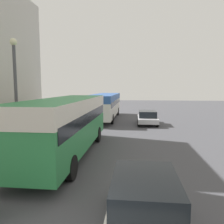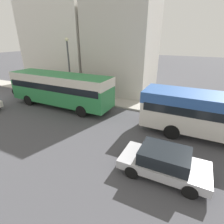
{
  "view_description": "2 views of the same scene",
  "coord_description": "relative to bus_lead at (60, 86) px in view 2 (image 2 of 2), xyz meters",
  "views": [
    {
      "loc": [
        1.67,
        -2.71,
        3.66
      ],
      "look_at": [
        -0.3,
        15.91,
        1.55
      ],
      "focal_mm": 35.0,
      "sensor_mm": 36.0,
      "label": 1
    },
    {
      "loc": [
        9.89,
        19.71,
        6.07
      ],
      "look_at": [
        -1.12,
        14.26,
        0.82
      ],
      "focal_mm": 28.0,
      "sensor_mm": 36.0,
      "label": 2
    }
  ],
  "objects": [
    {
      "name": "car_crossing",
      "position": [
        4.86,
        10.44,
        -1.27
      ],
      "size": [
        1.97,
        4.05,
        1.36
      ],
      "rotation": [
        0.0,
        0.0,
        3.14
      ],
      "color": "#B7B7BC",
      "rests_on": "ground_plane"
    },
    {
      "name": "pedestrian_walking_away",
      "position": [
        -2.38,
        -3.98,
        -0.98
      ],
      "size": [
        0.43,
        0.43,
        1.72
      ],
      "color": "#232838",
      "rests_on": "sidewalk"
    },
    {
      "name": "motorcycle_behind_lead",
      "position": [
        -0.49,
        -6.68,
        -1.31
      ],
      "size": [
        0.38,
        2.24,
        1.73
      ],
      "color": "#1E2338",
      "rests_on": "ground_plane"
    },
    {
      "name": "sidewalk",
      "position": [
        -3.15,
        -8.52,
        -1.92
      ],
      "size": [
        2.2,
        120.0,
        0.15
      ],
      "color": "#B2ADA3",
      "rests_on": "ground_plane"
    },
    {
      "name": "lamp_post",
      "position": [
        -2.4,
        -0.7,
        1.68
      ],
      "size": [
        0.36,
        0.36,
        5.93
      ],
      "color": "#47474C",
      "rests_on": "sidewalk"
    },
    {
      "name": "building_corner",
      "position": [
        -7.28,
        -5.43,
        3.87
      ],
      "size": [
        6.05,
        9.04,
        11.73
      ],
      "color": "silver",
      "rests_on": "ground_plane"
    },
    {
      "name": "building_midblock",
      "position": [
        -7.26,
        3.0,
        3.07
      ],
      "size": [
        6.0,
        7.07,
        10.13
      ],
      "color": "beige",
      "rests_on": "ground_plane"
    },
    {
      "name": "bus_lead",
      "position": [
        0.0,
        0.0,
        0.0
      ],
      "size": [
        2.55,
        10.05,
        3.08
      ],
      "color": "#2D8447",
      "rests_on": "ground_plane"
    },
    {
      "name": "pedestrian_near_curb",
      "position": [
        -3.4,
        11.51,
        -1.04
      ],
      "size": [
        0.43,
        0.43,
        1.6
      ],
      "color": "#232838",
      "rests_on": "sidewalk"
    }
  ]
}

